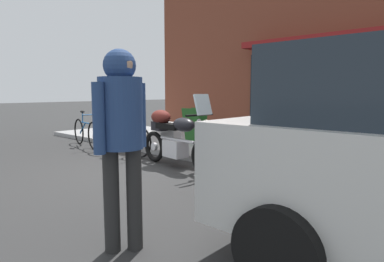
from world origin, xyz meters
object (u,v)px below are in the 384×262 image
Objects in this scene: touring_motorcycle at (174,135)px; sandwich_board_sign at (195,126)px; parked_bicycle at (120,138)px; second_bicycle_by_cafe at (86,132)px; pedestrian_walking at (121,126)px.

sandwich_board_sign is (-1.09, 1.83, -0.03)m from touring_motorcycle.
parked_bicycle is 1.67m from second_bicycle_by_cafe.
touring_motorcycle is 1.21× the size of second_bicycle_by_cafe.
parked_bicycle is 1.97m from sandwich_board_sign.
sandwich_board_sign is at bearing 120.86° from touring_motorcycle.
pedestrian_walking is 2.01× the size of sandwich_board_sign.
parked_bicycle is at bearing -178.19° from touring_motorcycle.
pedestrian_walking is 1.02× the size of second_bicycle_by_cafe.
parked_bicycle is at bearing -106.74° from sandwich_board_sign.
touring_motorcycle reaches higher than parked_bicycle.
pedestrian_walking reaches higher than touring_motorcycle.
sandwich_board_sign is at bearing 73.26° from parked_bicycle.
parked_bicycle reaches higher than second_bicycle_by_cafe.
parked_bicycle is 1.95× the size of sandwich_board_sign.
pedestrian_walking reaches higher than second_bicycle_by_cafe.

